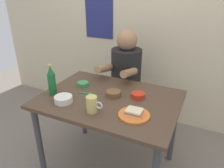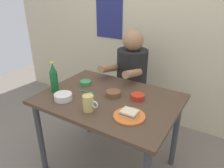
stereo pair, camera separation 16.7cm
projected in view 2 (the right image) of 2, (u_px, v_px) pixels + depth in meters
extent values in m
plane|color=slate|center=(109.00, 166.00, 2.03)|extent=(6.00, 6.00, 0.00)
cube|color=beige|center=(160.00, 12.00, 2.30)|extent=(4.40, 0.08, 2.60)
cube|color=navy|center=(109.00, 16.00, 2.59)|extent=(0.37, 0.01, 0.52)
cube|color=#4C3828|center=(109.00, 99.00, 1.72)|extent=(1.10, 0.80, 0.03)
cylinder|color=#3F3F44|center=(40.00, 138.00, 1.85)|extent=(0.05, 0.05, 0.71)
cylinder|color=#3F3F44|center=(88.00, 105.00, 2.37)|extent=(0.05, 0.05, 0.71)
cylinder|color=#3F3F44|center=(175.00, 133.00, 1.91)|extent=(0.05, 0.05, 0.71)
cylinder|color=#4C4C51|center=(130.00, 114.00, 2.48)|extent=(0.08, 0.08, 0.41)
cylinder|color=brown|center=(131.00, 97.00, 2.39)|extent=(0.34, 0.34, 0.04)
cylinder|color=black|center=(132.00, 74.00, 2.27)|extent=(0.32, 0.32, 0.52)
sphere|color=#A0704C|center=(133.00, 41.00, 2.12)|extent=(0.21, 0.21, 0.21)
cylinder|color=#A0704C|center=(109.00, 68.00, 2.09)|extent=(0.07, 0.31, 0.14)
cylinder|color=#A0704C|center=(133.00, 73.00, 1.97)|extent=(0.07, 0.31, 0.14)
cylinder|color=orange|center=(129.00, 116.00, 1.46)|extent=(0.22, 0.22, 0.01)
cube|color=beige|center=(129.00, 115.00, 1.45)|extent=(0.11, 0.09, 0.01)
cube|color=#9E592D|center=(129.00, 113.00, 1.45)|extent=(0.11, 0.09, 0.01)
cube|color=beige|center=(129.00, 112.00, 1.44)|extent=(0.11, 0.09, 0.01)
cylinder|color=#D1BC66|center=(88.00, 103.00, 1.51)|extent=(0.08, 0.08, 0.12)
torus|color=silver|center=(95.00, 104.00, 1.48)|extent=(0.06, 0.01, 0.06)
cylinder|color=#19602D|center=(54.00, 82.00, 1.78)|extent=(0.06, 0.06, 0.18)
cone|color=#19602D|center=(53.00, 68.00, 1.73)|extent=(0.05, 0.05, 0.07)
cylinder|color=#BFB74C|center=(52.00, 63.00, 1.71)|extent=(0.03, 0.03, 0.01)
cylinder|color=brown|center=(113.00, 94.00, 1.73)|extent=(0.12, 0.12, 0.04)
cylinder|color=brown|center=(113.00, 93.00, 1.73)|extent=(0.10, 0.10, 0.02)
cylinder|color=red|center=(138.00, 97.00, 1.69)|extent=(0.11, 0.11, 0.04)
cylinder|color=#A33521|center=(138.00, 96.00, 1.68)|extent=(0.09, 0.09, 0.02)
cylinder|color=#388C4C|center=(86.00, 83.00, 1.94)|extent=(0.10, 0.10, 0.03)
cylinder|color=#5B643A|center=(85.00, 82.00, 1.93)|extent=(0.08, 0.08, 0.02)
cylinder|color=silver|center=(63.00, 97.00, 1.67)|extent=(0.14, 0.14, 0.05)
cylinder|color=tan|center=(63.00, 96.00, 1.67)|extent=(0.11, 0.11, 0.02)
cylinder|color=#26A559|center=(85.00, 92.00, 1.80)|extent=(0.11, 0.02, 0.01)
ellipsoid|color=#26A559|center=(91.00, 93.00, 1.78)|extent=(0.04, 0.02, 0.01)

